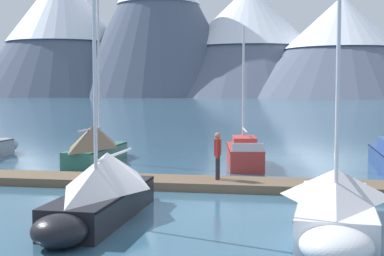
{
  "coord_description": "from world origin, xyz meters",
  "views": [
    {
      "loc": [
        2.5,
        -15.98,
        3.59
      ],
      "look_at": [
        0.0,
        6.0,
        2.0
      ],
      "focal_mm": 52.69,
      "sensor_mm": 36.0,
      "label": 1
    }
  ],
  "objects_px": {
    "sailboat_mid_dock_starboard": "(102,188)",
    "sailboat_far_berth": "(244,153)",
    "person_on_dock": "(218,153)",
    "sailboat_outer_slip": "(335,203)",
    "sailboat_mid_dock_port": "(97,144)"
  },
  "relations": [
    {
      "from": "sailboat_mid_dock_starboard",
      "to": "sailboat_far_berth",
      "type": "bearing_deg",
      "value": 72.12
    },
    {
      "from": "sailboat_far_berth",
      "to": "person_on_dock",
      "type": "distance_m",
      "value": 6.0
    },
    {
      "from": "sailboat_outer_slip",
      "to": "person_on_dock",
      "type": "distance_m",
      "value": 6.75
    },
    {
      "from": "sailboat_mid_dock_starboard",
      "to": "sailboat_outer_slip",
      "type": "bearing_deg",
      "value": -5.64
    },
    {
      "from": "sailboat_mid_dock_port",
      "to": "person_on_dock",
      "type": "relative_size",
      "value": 4.64
    },
    {
      "from": "sailboat_mid_dock_port",
      "to": "sailboat_far_berth",
      "type": "bearing_deg",
      "value": -0.6
    },
    {
      "from": "sailboat_outer_slip",
      "to": "person_on_dock",
      "type": "height_order",
      "value": "sailboat_outer_slip"
    },
    {
      "from": "sailboat_mid_dock_starboard",
      "to": "sailboat_outer_slip",
      "type": "relative_size",
      "value": 0.92
    },
    {
      "from": "sailboat_mid_dock_port",
      "to": "person_on_dock",
      "type": "xyz_separation_m",
      "value": [
        6.17,
        -5.98,
        0.37
      ]
    },
    {
      "from": "sailboat_outer_slip",
      "to": "sailboat_far_berth",
      "type": "bearing_deg",
      "value": 102.21
    },
    {
      "from": "sailboat_far_berth",
      "to": "person_on_dock",
      "type": "height_order",
      "value": "sailboat_far_berth"
    },
    {
      "from": "sailboat_mid_dock_port",
      "to": "sailboat_mid_dock_starboard",
      "type": "xyz_separation_m",
      "value": [
        3.38,
        -11.22,
        -0.03
      ]
    },
    {
      "from": "sailboat_far_berth",
      "to": "person_on_dock",
      "type": "relative_size",
      "value": 3.81
    },
    {
      "from": "person_on_dock",
      "to": "sailboat_mid_dock_port",
      "type": "bearing_deg",
      "value": 135.91
    },
    {
      "from": "person_on_dock",
      "to": "sailboat_mid_dock_starboard",
      "type": "bearing_deg",
      "value": -118.09
    }
  ]
}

